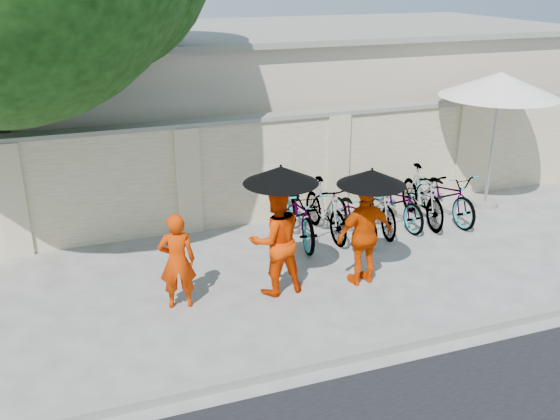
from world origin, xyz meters
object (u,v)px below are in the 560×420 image
object	(u,v)px
monk_center	(276,240)
patio_umbrella	(500,86)
monk_left	(177,261)
monk_right	(365,235)

from	to	relation	value
monk_center	patio_umbrella	world-z (taller)	patio_umbrella
monk_left	monk_center	size ratio (longest dim) A/B	0.85
monk_right	patio_umbrella	size ratio (longest dim) A/B	0.59
monk_center	monk_right	bearing A→B (deg)	169.38
monk_right	monk_center	bearing A→B (deg)	-12.67
monk_left	monk_center	xyz separation A→B (m)	(1.48, -0.06, 0.13)
monk_right	patio_umbrella	bearing A→B (deg)	-156.33
monk_left	monk_right	size ratio (longest dim) A/B	0.90
monk_center	monk_right	xyz separation A→B (m)	(1.39, -0.19, -0.05)
monk_center	monk_right	distance (m)	1.40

